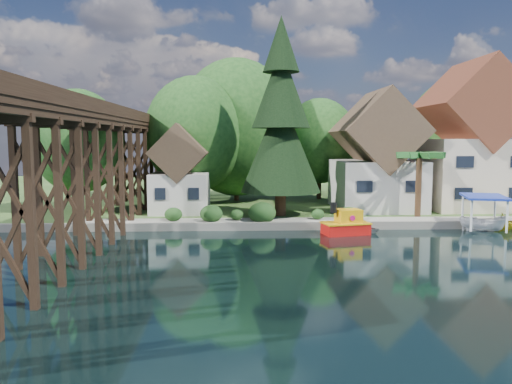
% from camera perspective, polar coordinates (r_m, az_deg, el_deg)
% --- Properties ---
extents(ground, '(140.00, 140.00, 0.00)m').
position_cam_1_polar(ground, '(31.20, 8.96, -6.93)').
color(ground, black).
rests_on(ground, ground).
extents(bank, '(140.00, 52.00, 0.50)m').
position_cam_1_polar(bank, '(64.45, 3.10, 0.03)').
color(bank, '#2C4A1D').
rests_on(bank, ground).
extents(seawall, '(60.00, 0.40, 0.62)m').
position_cam_1_polar(seawall, '(39.68, 12.41, -3.76)').
color(seawall, slate).
rests_on(seawall, ground).
extents(promenade, '(50.00, 2.60, 0.06)m').
position_cam_1_polar(promenade, '(41.42, 14.64, -3.10)').
color(promenade, gray).
rests_on(promenade, bank).
extents(trestle_bridge, '(4.12, 44.18, 9.30)m').
position_cam_1_polar(trestle_bridge, '(36.43, -18.21, 3.19)').
color(trestle_bridge, black).
rests_on(trestle_bridge, ground).
extents(house_left, '(7.64, 8.64, 11.02)m').
position_cam_1_polar(house_left, '(47.66, 13.61, 3.66)').
color(house_left, beige).
rests_on(house_left, bank).
extents(house_center, '(8.65, 9.18, 13.89)m').
position_cam_1_polar(house_center, '(51.28, 23.24, 4.93)').
color(house_center, beige).
rests_on(house_center, bank).
extents(shed, '(5.09, 5.40, 7.85)m').
position_cam_1_polar(shed, '(44.71, -8.67, 1.94)').
color(shed, beige).
rests_on(shed, bank).
extents(bg_trees, '(49.90, 13.30, 10.57)m').
position_cam_1_polar(bg_trees, '(51.55, 5.59, 6.36)').
color(bg_trees, '#382314').
rests_on(bg_trees, bank).
extents(shrubs, '(15.76, 2.47, 1.70)m').
position_cam_1_polar(shrubs, '(39.52, -0.20, -2.31)').
color(shrubs, '#1D4217').
rests_on(shrubs, bank).
extents(conifer, '(6.75, 6.75, 16.62)m').
position_cam_1_polar(conifer, '(42.18, 2.86, 8.11)').
color(conifer, '#382314').
rests_on(conifer, bank).
extents(palm_tree, '(4.68, 4.68, 5.74)m').
position_cam_1_polar(palm_tree, '(43.45, 18.18, 3.82)').
color(palm_tree, '#382314').
rests_on(palm_tree, bank).
extents(tugboat, '(3.69, 2.52, 2.45)m').
position_cam_1_polar(tugboat, '(37.33, 10.27, -3.67)').
color(tugboat, red).
rests_on(tugboat, ground).
extents(boat_white_a, '(4.17, 3.67, 0.72)m').
position_cam_1_polar(boat_white_a, '(38.45, 11.37, -3.98)').
color(boat_white_a, silver).
rests_on(boat_white_a, ground).
extents(boat_canopy, '(3.95, 4.88, 2.74)m').
position_cam_1_polar(boat_canopy, '(41.58, 24.56, -2.52)').
color(boat_canopy, silver).
rests_on(boat_canopy, ground).
extents(boat_yellow, '(3.34, 3.09, 1.45)m').
position_cam_1_polar(boat_yellow, '(42.85, 26.48, -2.98)').
color(boat_yellow, gold).
rests_on(boat_yellow, ground).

